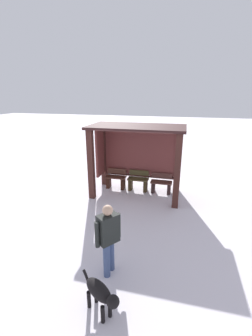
{
  "coord_description": "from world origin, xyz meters",
  "views": [
    {
      "loc": [
        1.56,
        -7.7,
        3.63
      ],
      "look_at": [
        -0.19,
        -0.75,
        1.26
      ],
      "focal_mm": 24.38,
      "sensor_mm": 36.0,
      "label": 1
    }
  ],
  "objects_px": {
    "bench_left_inside": "(116,180)",
    "dog": "(101,293)",
    "bus_shelter": "(135,147)",
    "bench_center_inside": "(138,182)",
    "person_walking": "(108,235)",
    "bench_right_inside": "(161,185)"
  },
  "relations": [
    {
      "from": "bench_left_inside",
      "to": "dog",
      "type": "xyz_separation_m",
      "value": [
        1.32,
        -5.33,
        0.12
      ]
    },
    {
      "from": "bus_shelter",
      "to": "bench_left_inside",
      "type": "height_order",
      "value": "bus_shelter"
    },
    {
      "from": "bus_shelter",
      "to": "bench_left_inside",
      "type": "bearing_deg",
      "value": 166.75
    },
    {
      "from": "bench_center_inside",
      "to": "dog",
      "type": "height_order",
      "value": "bench_center_inside"
    },
    {
      "from": "bench_left_inside",
      "to": "person_walking",
      "type": "xyz_separation_m",
      "value": [
        1.16,
        -4.39,
        0.59
      ]
    },
    {
      "from": "dog",
      "to": "bench_center_inside",
      "type": "bearing_deg",
      "value": 94.58
    },
    {
      "from": "dog",
      "to": "bus_shelter",
      "type": "bearing_deg",
      "value": 95.95
    },
    {
      "from": "bench_center_inside",
      "to": "dog",
      "type": "relative_size",
      "value": 0.97
    },
    {
      "from": "bench_left_inside",
      "to": "bench_center_inside",
      "type": "height_order",
      "value": "same"
    },
    {
      "from": "bench_center_inside",
      "to": "person_walking",
      "type": "bearing_deg",
      "value": -86.6
    },
    {
      "from": "bench_right_inside",
      "to": "dog",
      "type": "height_order",
      "value": "bench_right_inside"
    },
    {
      "from": "bench_center_inside",
      "to": "person_walking",
      "type": "relative_size",
      "value": 0.5
    },
    {
      "from": "bench_center_inside",
      "to": "person_walking",
      "type": "xyz_separation_m",
      "value": [
        0.26,
        -4.39,
        0.59
      ]
    },
    {
      "from": "bench_left_inside",
      "to": "person_walking",
      "type": "relative_size",
      "value": 0.5
    },
    {
      "from": "bench_center_inside",
      "to": "bus_shelter",
      "type": "bearing_deg",
      "value": -120.57
    },
    {
      "from": "bench_right_inside",
      "to": "dog",
      "type": "relative_size",
      "value": 0.97
    },
    {
      "from": "bench_right_inside",
      "to": "person_walking",
      "type": "bearing_deg",
      "value": -98.24
    },
    {
      "from": "bench_center_inside",
      "to": "bench_left_inside",
      "type": "bearing_deg",
      "value": 179.98
    },
    {
      "from": "bench_center_inside",
      "to": "bench_right_inside",
      "type": "relative_size",
      "value": 1.0
    },
    {
      "from": "bench_right_inside",
      "to": "dog",
      "type": "xyz_separation_m",
      "value": [
        -0.47,
        -5.33,
        0.14
      ]
    },
    {
      "from": "bench_right_inside",
      "to": "bench_center_inside",
      "type": "bearing_deg",
      "value": -179.9
    },
    {
      "from": "bench_left_inside",
      "to": "bench_center_inside",
      "type": "bearing_deg",
      "value": -0.02
    }
  ]
}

